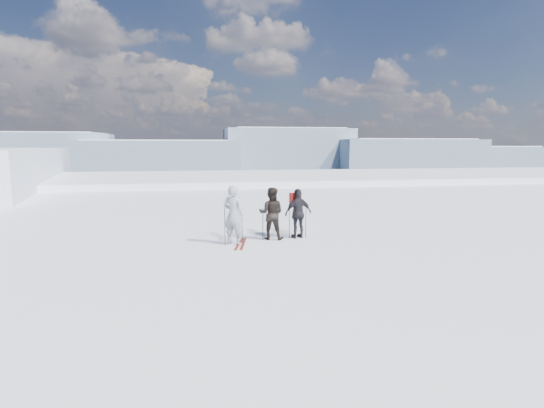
{
  "coord_description": "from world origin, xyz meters",
  "views": [
    {
      "loc": [
        -3.86,
        -9.91,
        3.24
      ],
      "look_at": [
        -1.53,
        3.0,
        1.44
      ],
      "focal_mm": 28.0,
      "sensor_mm": 36.0,
      "label": 1
    }
  ],
  "objects": [
    {
      "name": "backpack",
      "position": [
        -0.38,
        4.68,
        1.99
      ],
      "size": [
        0.41,
        0.3,
        0.47
      ],
      "primitive_type": "cube",
      "rotation": [
        0.0,
        0.0,
        3.39
      ],
      "color": "red",
      "rests_on": "skier_pack"
    },
    {
      "name": "skier_dark",
      "position": [
        -1.3,
        4.4,
        0.91
      ],
      "size": [
        1.06,
        0.94,
        1.82
      ],
      "primitive_type": "imported",
      "rotation": [
        0.0,
        0.0,
        2.81
      ],
      "color": "black",
      "rests_on": "ground"
    },
    {
      "name": "skier_grey",
      "position": [
        -2.66,
        3.88,
        0.99
      ],
      "size": [
        0.86,
        0.78,
        1.98
      ],
      "primitive_type": "imported",
      "rotation": [
        0.0,
        0.0,
        2.58
      ],
      "color": "#8E929B",
      "rests_on": "ground"
    },
    {
      "name": "skis_loose",
      "position": [
        -2.42,
        3.82,
        0.01
      ],
      "size": [
        0.6,
        1.69,
        0.03
      ],
      "color": "black",
      "rests_on": "ground"
    },
    {
      "name": "ski_poles",
      "position": [
        -1.43,
        4.16,
        0.62
      ],
      "size": [
        2.91,
        0.67,
        1.36
      ],
      "color": "black",
      "rests_on": "ground"
    },
    {
      "name": "lake_basin",
      "position": [
        0.0,
        30.0,
        -6.5
      ],
      "size": [
        820.0,
        820.0,
        71.62
      ],
      "color": "white",
      "rests_on": "ground"
    },
    {
      "name": "skier_pack",
      "position": [
        -0.32,
        4.44,
        0.88
      ],
      "size": [
        1.1,
        0.66,
        1.76
      ],
      "primitive_type": "imported",
      "rotation": [
        0.0,
        0.0,
        3.39
      ],
      "color": "black",
      "rests_on": "ground"
    },
    {
      "name": "far_mountain_range",
      "position": [
        29.6,
        454.78,
        -7.19
      ],
      "size": [
        770.0,
        110.0,
        53.0
      ],
      "color": "slate",
      "rests_on": "ground"
    }
  ]
}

